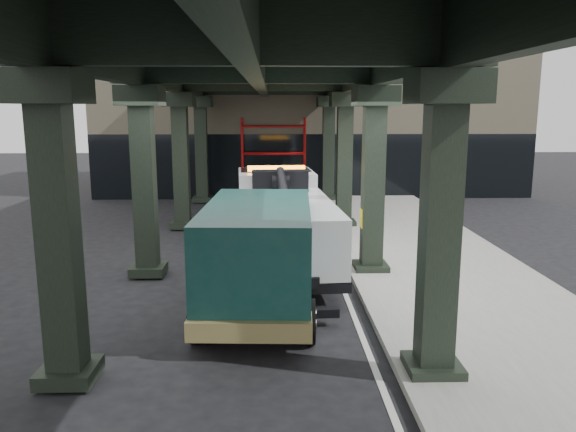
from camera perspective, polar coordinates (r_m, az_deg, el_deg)
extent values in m
plane|color=black|center=(13.39, -1.29, -8.46)|extent=(90.00, 90.00, 0.00)
cube|color=gray|center=(15.93, 15.15, -5.39)|extent=(5.00, 40.00, 0.15)
cube|color=silver|center=(15.39, 5.05, -5.89)|extent=(0.12, 38.00, 0.01)
cube|color=black|center=(9.23, 15.14, -1.58)|extent=(0.55, 0.55, 5.00)
cube|color=black|center=(9.04, 15.86, 12.49)|extent=(1.10, 1.10, 0.50)
cube|color=black|center=(9.98, 14.46, -14.71)|extent=(0.90, 0.90, 0.24)
cube|color=black|center=(15.00, 8.63, 3.35)|extent=(0.55, 0.55, 5.00)
cube|color=black|center=(14.87, 8.88, 11.97)|extent=(1.10, 1.10, 0.50)
cube|color=black|center=(15.47, 8.38, -5.21)|extent=(0.90, 0.90, 0.24)
cube|color=black|center=(20.89, 5.74, 5.51)|extent=(0.55, 0.55, 5.00)
cube|color=black|center=(20.80, 5.86, 11.69)|extent=(1.10, 1.10, 0.50)
cube|color=black|center=(21.23, 5.62, -0.74)|extent=(0.90, 0.90, 0.24)
cube|color=black|center=(26.83, 4.12, 6.71)|extent=(0.55, 0.55, 5.00)
cube|color=black|center=(26.77, 4.19, 11.52)|extent=(1.10, 1.10, 0.50)
cube|color=black|center=(27.10, 4.05, 1.81)|extent=(0.90, 0.90, 0.24)
cube|color=black|center=(9.46, -22.29, -1.73)|extent=(0.55, 0.55, 5.00)
cube|color=black|center=(9.27, -23.31, 11.98)|extent=(1.10, 1.10, 0.50)
cube|color=black|center=(10.19, -21.33, -14.58)|extent=(0.90, 0.90, 0.24)
cube|color=black|center=(15.13, -14.38, 3.20)|extent=(0.55, 0.55, 5.00)
cube|color=black|center=(15.01, -14.79, 11.73)|extent=(1.10, 1.10, 0.50)
cube|color=black|center=(15.60, -13.98, -5.28)|extent=(0.90, 0.90, 0.24)
cube|color=black|center=(20.99, -10.80, 5.40)|extent=(0.55, 0.55, 5.00)
cube|color=black|center=(20.91, -11.03, 11.54)|extent=(1.10, 1.10, 0.50)
cube|color=black|center=(21.33, -10.58, -0.82)|extent=(0.90, 0.90, 0.24)
cube|color=black|center=(26.91, -8.79, 6.62)|extent=(0.55, 0.55, 5.00)
cube|color=black|center=(26.84, -8.93, 11.42)|extent=(1.10, 1.10, 0.50)
cube|color=black|center=(27.18, -8.64, 1.74)|extent=(0.90, 0.90, 0.24)
cube|color=black|center=(14.91, 8.97, 15.04)|extent=(0.35, 32.00, 1.10)
cube|color=black|center=(15.05, -14.94, 14.78)|extent=(0.35, 32.00, 1.10)
cube|color=black|center=(14.68, -3.05, 15.22)|extent=(0.35, 32.00, 1.10)
cube|color=black|center=(14.75, -3.08, 17.94)|extent=(7.40, 32.00, 0.30)
cube|color=#C6B793|center=(32.70, 2.05, 10.10)|extent=(22.00, 10.00, 8.00)
cylinder|color=#B10E0E|center=(27.68, -4.60, 5.79)|extent=(0.08, 0.08, 4.00)
cylinder|color=#B10E0E|center=(26.88, -4.69, 5.64)|extent=(0.08, 0.08, 4.00)
cylinder|color=#B10E0E|center=(27.68, 1.65, 5.82)|extent=(0.08, 0.08, 4.00)
cylinder|color=#B10E0E|center=(26.89, 1.74, 5.67)|extent=(0.08, 0.08, 4.00)
cylinder|color=#B10E0E|center=(27.75, -1.47, 3.76)|extent=(3.00, 0.08, 0.08)
cylinder|color=#B10E0E|center=(27.61, -1.48, 6.43)|extent=(3.00, 0.08, 0.08)
cylinder|color=#B10E0E|center=(27.55, -1.49, 9.13)|extent=(3.00, 0.08, 0.08)
cube|color=black|center=(15.79, -0.57, -2.78)|extent=(1.48, 7.60, 0.25)
cube|color=silver|center=(18.14, -1.23, 1.76)|extent=(2.51, 2.56, 1.81)
cube|color=silver|center=(19.26, -1.45, 0.77)|extent=(2.41, 0.85, 0.91)
cube|color=black|center=(18.31, -1.30, 3.43)|extent=(2.29, 1.45, 0.86)
cube|color=silver|center=(14.52, -0.20, -1.35)|extent=(2.73, 5.18, 1.41)
cube|color=orange|center=(17.80, -1.20, 4.85)|extent=(1.83, 0.40, 0.16)
cube|color=black|center=(16.33, -0.83, 3.60)|extent=(1.65, 0.70, 0.60)
cylinder|color=black|center=(14.58, -0.28, 1.72)|extent=(0.46, 3.53, 1.35)
cube|color=black|center=(12.33, 0.85, -8.44)|extent=(0.39, 1.43, 0.18)
cube|color=black|center=(11.69, 1.22, -9.81)|extent=(1.62, 0.35, 0.18)
cylinder|color=black|center=(18.58, -4.70, -1.22)|extent=(0.42, 1.13, 1.11)
cylinder|color=silver|center=(18.58, -4.70, -1.22)|extent=(0.43, 0.63, 0.61)
cylinder|color=black|center=(18.72, 2.10, -1.09)|extent=(0.42, 1.13, 1.11)
cylinder|color=silver|center=(18.72, 2.10, -1.09)|extent=(0.43, 0.63, 0.61)
cylinder|color=black|center=(15.34, -4.56, -3.81)|extent=(0.42, 1.13, 1.11)
cylinder|color=silver|center=(15.34, -4.56, -3.81)|extent=(0.43, 0.63, 0.61)
cylinder|color=black|center=(15.52, 3.65, -3.62)|extent=(0.42, 1.13, 1.11)
cylinder|color=silver|center=(15.52, 3.65, -3.62)|extent=(0.43, 0.63, 0.61)
cylinder|color=black|center=(14.08, -4.50, -5.15)|extent=(0.42, 1.13, 1.11)
cylinder|color=silver|center=(14.08, -4.50, -5.15)|extent=(0.43, 0.63, 0.61)
cylinder|color=black|center=(14.28, 4.46, -4.93)|extent=(0.42, 1.13, 1.11)
cylinder|color=silver|center=(14.28, 4.46, -4.93)|extent=(0.43, 0.63, 0.61)
cube|color=#113F3A|center=(14.99, -2.24, -2.40)|extent=(2.19, 1.25, 0.94)
cube|color=#113F3A|center=(12.10, -3.05, -3.60)|extent=(2.42, 4.80, 2.04)
cube|color=olive|center=(12.73, -2.87, -6.77)|extent=(2.51, 5.95, 0.37)
cube|color=black|center=(14.41, -2.36, 0.45)|extent=(2.06, 0.55, 0.87)
cube|color=black|center=(12.29, -2.97, -0.87)|extent=(2.40, 3.86, 0.57)
cube|color=silver|center=(15.62, -2.11, -3.43)|extent=(2.09, 0.22, 0.31)
cylinder|color=black|center=(15.17, -6.19, -4.46)|extent=(0.33, 0.89, 0.88)
cylinder|color=silver|center=(15.17, -6.19, -4.46)|extent=(0.36, 0.50, 0.48)
cylinder|color=black|center=(15.05, 1.75, -4.52)|extent=(0.33, 0.89, 0.88)
cylinder|color=silver|center=(15.05, 1.75, -4.52)|extent=(0.36, 0.50, 0.48)
cylinder|color=black|center=(11.05, -9.10, -10.46)|extent=(0.33, 0.89, 0.88)
cylinder|color=silver|center=(11.05, -9.10, -10.46)|extent=(0.36, 0.50, 0.48)
cylinder|color=black|center=(10.88, 1.99, -10.67)|extent=(0.33, 0.89, 0.88)
cylinder|color=silver|center=(10.88, 1.99, -10.67)|extent=(0.36, 0.50, 0.48)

